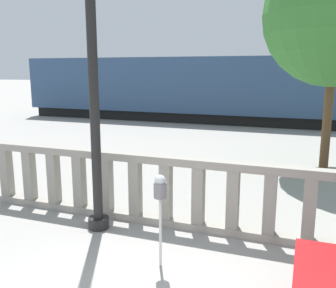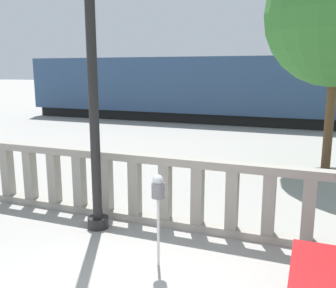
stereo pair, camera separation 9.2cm
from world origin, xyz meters
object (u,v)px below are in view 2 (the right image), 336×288
(parking_meter, at_px, (158,193))
(train_near, at_px, (231,89))
(lamppost, at_px, (92,76))
(train_far, at_px, (282,83))

(parking_meter, bearing_deg, train_near, 98.04)
(lamppost, xyz_separation_m, train_far, (1.28, 23.31, -0.85))
(lamppost, distance_m, train_near, 14.48)
(lamppost, relative_size, parking_meter, 3.67)
(lamppost, distance_m, parking_meter, 2.38)
(train_near, relative_size, train_far, 0.93)
(train_near, bearing_deg, lamppost, -87.53)
(train_near, height_order, train_far, train_far)
(lamppost, height_order, parking_meter, lamppost)
(lamppost, xyz_separation_m, parking_meter, (1.54, -0.84, -1.61))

